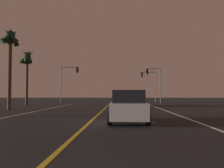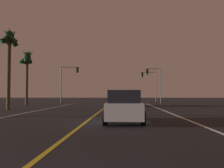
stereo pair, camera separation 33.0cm
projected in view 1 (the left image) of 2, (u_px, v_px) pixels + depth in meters
lane_edge_right at (179, 115)px, 17.04m from camera, size 0.16×42.56×0.01m
lane_edge_left at (18, 115)px, 17.44m from camera, size 0.16×42.56×0.01m
lane_center_divider at (98, 115)px, 17.24m from camera, size 0.16×42.56×0.01m
car_lead_same_lane at (128, 107)px, 12.81m from camera, size 2.02×4.30×1.70m
car_ahead_far at (129, 100)px, 29.63m from camera, size 2.02×4.30×1.70m
traffic_light_near_right at (154, 78)px, 38.92m from camera, size 2.42×0.36×5.62m
traffic_light_near_left at (69, 76)px, 39.40m from camera, size 3.01×0.36×5.94m
traffic_light_far_right at (148, 80)px, 44.42m from camera, size 2.78×0.36×5.56m
palm_tree_left_mid at (10, 44)px, 23.44m from camera, size 1.97×2.05×8.00m
palm_tree_left_far at (27, 60)px, 32.55m from camera, size 2.14×2.07×7.67m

